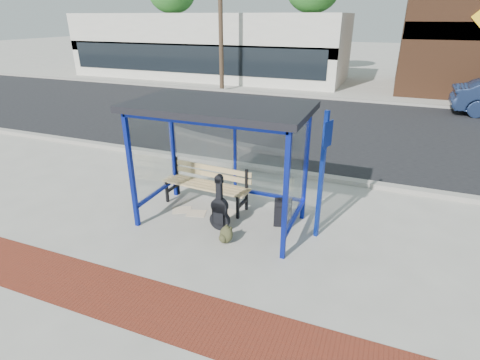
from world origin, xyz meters
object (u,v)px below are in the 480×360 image
at_px(bench, 207,182).
at_px(suitcase, 283,213).
at_px(guitar_bag, 220,211).
at_px(backpack, 226,235).

bearing_deg(bench, suitcase, -4.45).
height_order(bench, guitar_bag, guitar_bag).
xyz_separation_m(guitar_bag, backpack, (0.29, -0.39, -0.24)).
bearing_deg(suitcase, guitar_bag, -165.19).
bearing_deg(backpack, guitar_bag, 148.01).
relative_size(bench, suitcase, 3.34).
distance_m(guitar_bag, suitcase, 1.26).
relative_size(guitar_bag, backpack, 3.32).
xyz_separation_m(bench, backpack, (0.99, -1.26, -0.37)).
relative_size(bench, backpack, 6.12).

